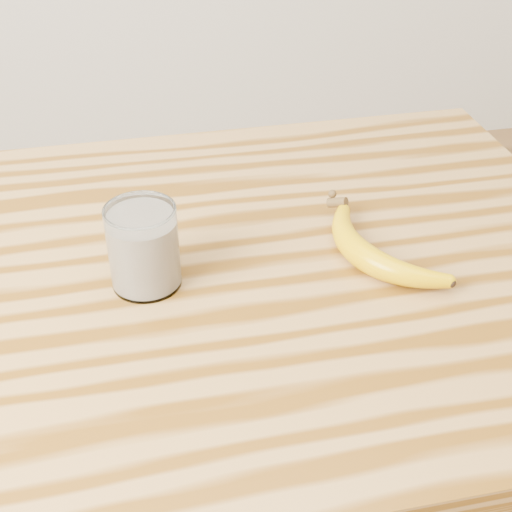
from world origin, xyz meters
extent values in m
cube|color=olive|center=(0.00, 0.00, 0.88)|extent=(1.20, 0.80, 0.04)
cylinder|color=brown|center=(0.54, 0.34, 0.43)|extent=(0.06, 0.06, 0.86)
cylinder|color=white|center=(-0.03, -0.02, 0.96)|extent=(0.09, 0.09, 0.11)
torus|color=white|center=(-0.03, -0.02, 1.01)|extent=(0.09, 0.09, 0.00)
cylinder|color=beige|center=(-0.03, -0.02, 0.95)|extent=(0.08, 0.08, 0.09)
camera|label=1|loc=(-0.04, -0.75, 1.46)|focal=50.00mm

